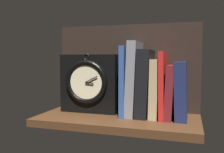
{
  "coord_description": "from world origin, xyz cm",
  "views": [
    {
      "loc": [
        23.38,
        -80.85,
        20.09
      ],
      "look_at": [
        -3.29,
        4.1,
        13.53
      ],
      "focal_mm": 39.53,
      "sensor_mm": 36.0,
      "label": 1
    }
  ],
  "objects_px": {
    "book_red_requiem": "(163,85)",
    "book_maroon_dawkins": "(170,91)",
    "book_black_skeptic": "(145,83)",
    "book_navy_bierce": "(181,90)",
    "book_blue_modern": "(126,81)",
    "book_tan_shortstories": "(156,88)",
    "book_gray_chess": "(134,79)",
    "framed_clock": "(89,83)"
  },
  "relations": [
    {
      "from": "book_red_requiem",
      "to": "book_navy_bierce",
      "type": "distance_m",
      "value": 0.06
    },
    {
      "from": "book_blue_modern",
      "to": "book_navy_bierce",
      "type": "xyz_separation_m",
      "value": [
        0.19,
        0.0,
        -0.03
      ]
    },
    {
      "from": "book_gray_chess",
      "to": "book_black_skeptic",
      "type": "xyz_separation_m",
      "value": [
        0.04,
        0.0,
        -0.01
      ]
    },
    {
      "from": "book_black_skeptic",
      "to": "framed_clock",
      "type": "bearing_deg",
      "value": -177.0
    },
    {
      "from": "book_gray_chess",
      "to": "book_maroon_dawkins",
      "type": "relative_size",
      "value": 1.46
    },
    {
      "from": "book_maroon_dawkins",
      "to": "book_tan_shortstories",
      "type": "bearing_deg",
      "value": 180.0
    },
    {
      "from": "book_tan_shortstories",
      "to": "book_red_requiem",
      "type": "xyz_separation_m",
      "value": [
        0.03,
        0.0,
        0.01
      ]
    },
    {
      "from": "book_black_skeptic",
      "to": "book_maroon_dawkins",
      "type": "bearing_deg",
      "value": 0.0
    },
    {
      "from": "book_black_skeptic",
      "to": "book_gray_chess",
      "type": "bearing_deg",
      "value": 180.0
    },
    {
      "from": "book_red_requiem",
      "to": "book_navy_bierce",
      "type": "height_order",
      "value": "book_red_requiem"
    },
    {
      "from": "book_blue_modern",
      "to": "framed_clock",
      "type": "bearing_deg",
      "value": -175.6
    },
    {
      "from": "book_navy_bierce",
      "to": "book_blue_modern",
      "type": "bearing_deg",
      "value": 180.0
    },
    {
      "from": "book_navy_bierce",
      "to": "framed_clock",
      "type": "distance_m",
      "value": 0.33
    },
    {
      "from": "book_maroon_dawkins",
      "to": "book_gray_chess",
      "type": "bearing_deg",
      "value": 180.0
    },
    {
      "from": "book_gray_chess",
      "to": "book_red_requiem",
      "type": "distance_m",
      "value": 0.1
    },
    {
      "from": "framed_clock",
      "to": "book_tan_shortstories",
      "type": "bearing_deg",
      "value": 2.54
    },
    {
      "from": "book_gray_chess",
      "to": "framed_clock",
      "type": "bearing_deg",
      "value": -176.31
    },
    {
      "from": "book_blue_modern",
      "to": "book_red_requiem",
      "type": "height_order",
      "value": "book_blue_modern"
    },
    {
      "from": "book_blue_modern",
      "to": "book_maroon_dawkins",
      "type": "xyz_separation_m",
      "value": [
        0.15,
        0.0,
        -0.03
      ]
    },
    {
      "from": "book_maroon_dawkins",
      "to": "framed_clock",
      "type": "distance_m",
      "value": 0.3
    },
    {
      "from": "book_red_requiem",
      "to": "book_maroon_dawkins",
      "type": "xyz_separation_m",
      "value": [
        0.02,
        0.0,
        -0.02
      ]
    },
    {
      "from": "book_black_skeptic",
      "to": "book_navy_bierce",
      "type": "height_order",
      "value": "book_black_skeptic"
    },
    {
      "from": "book_tan_shortstories",
      "to": "book_red_requiem",
      "type": "bearing_deg",
      "value": 0.0
    },
    {
      "from": "book_tan_shortstories",
      "to": "book_maroon_dawkins",
      "type": "height_order",
      "value": "book_tan_shortstories"
    },
    {
      "from": "book_tan_shortstories",
      "to": "book_navy_bierce",
      "type": "height_order",
      "value": "book_tan_shortstories"
    },
    {
      "from": "book_navy_bierce",
      "to": "book_tan_shortstories",
      "type": "bearing_deg",
      "value": 180.0
    },
    {
      "from": "book_black_skeptic",
      "to": "book_red_requiem",
      "type": "bearing_deg",
      "value": 0.0
    },
    {
      "from": "book_black_skeptic",
      "to": "book_tan_shortstories",
      "type": "bearing_deg",
      "value": 0.0
    },
    {
      "from": "book_tan_shortstories",
      "to": "framed_clock",
      "type": "xyz_separation_m",
      "value": [
        -0.25,
        -0.01,
        0.01
      ]
    },
    {
      "from": "book_tan_shortstories",
      "to": "book_maroon_dawkins",
      "type": "relative_size",
      "value": 1.11
    },
    {
      "from": "book_blue_modern",
      "to": "book_gray_chess",
      "type": "relative_size",
      "value": 0.94
    },
    {
      "from": "book_blue_modern",
      "to": "book_maroon_dawkins",
      "type": "height_order",
      "value": "book_blue_modern"
    },
    {
      "from": "framed_clock",
      "to": "book_black_skeptic",
      "type": "bearing_deg",
      "value": 3.0
    },
    {
      "from": "book_maroon_dawkins",
      "to": "framed_clock",
      "type": "bearing_deg",
      "value": -177.88
    },
    {
      "from": "book_tan_shortstories",
      "to": "book_maroon_dawkins",
      "type": "bearing_deg",
      "value": 0.0
    },
    {
      "from": "book_red_requiem",
      "to": "book_maroon_dawkins",
      "type": "bearing_deg",
      "value": 0.0
    },
    {
      "from": "book_tan_shortstories",
      "to": "framed_clock",
      "type": "distance_m",
      "value": 0.25
    },
    {
      "from": "book_blue_modern",
      "to": "book_red_requiem",
      "type": "relative_size",
      "value": 1.09
    },
    {
      "from": "book_black_skeptic",
      "to": "book_navy_bierce",
      "type": "xyz_separation_m",
      "value": [
        0.12,
        0.0,
        -0.02
      ]
    },
    {
      "from": "book_black_skeptic",
      "to": "book_navy_bierce",
      "type": "distance_m",
      "value": 0.12
    },
    {
      "from": "book_maroon_dawkins",
      "to": "framed_clock",
      "type": "relative_size",
      "value": 0.82
    },
    {
      "from": "book_blue_modern",
      "to": "book_maroon_dawkins",
      "type": "relative_size",
      "value": 1.37
    }
  ]
}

